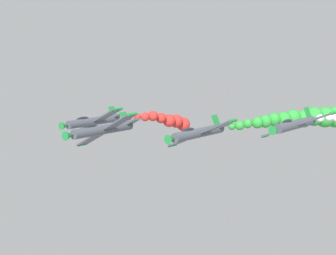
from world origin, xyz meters
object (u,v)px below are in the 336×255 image
object	(u,v)px
airplane_lead	(102,130)
airplane_left_outer	(295,124)
airplane_left_inner	(198,133)
airplane_right_inner	(93,121)

from	to	relation	value
airplane_lead	airplane_left_outer	world-z (taller)	airplane_lead
airplane_left_inner	airplane_right_inner	distance (m)	17.69
airplane_lead	airplane_left_inner	xyz separation A→B (m)	(-8.67, -6.74, -0.36)
airplane_lead	airplane_left_inner	size ratio (longest dim) A/B	1.00
airplane_left_inner	airplane_right_inner	xyz separation A→B (m)	(17.68, -0.38, -0.25)
airplane_left_outer	airplane_left_inner	bearing A→B (deg)	47.18
airplane_left_inner	airplane_right_inner	bearing A→B (deg)	-1.23
airplane_lead	airplane_left_outer	bearing A→B (deg)	-137.34
airplane_right_inner	airplane_left_outer	world-z (taller)	airplane_left_outer
airplane_lead	airplane_left_outer	xyz separation A→B (m)	(-16.55, -15.25, 0.36)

